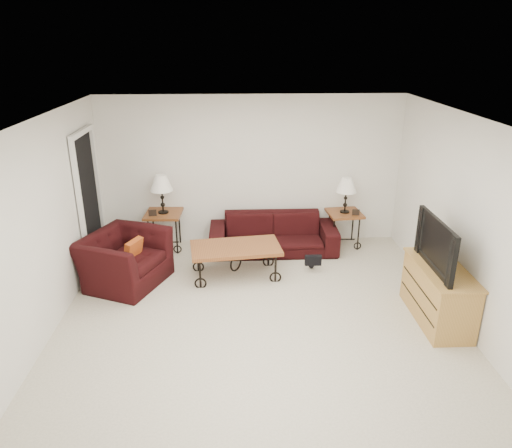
{
  "coord_description": "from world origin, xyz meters",
  "views": [
    {
      "loc": [
        -0.26,
        -5.24,
        3.33
      ],
      "look_at": [
        0.0,
        0.7,
        1.0
      ],
      "focal_mm": 33.51,
      "sensor_mm": 36.0,
      "label": 1
    }
  ],
  "objects": [
    {
      "name": "wall_back",
      "position": [
        0.0,
        2.5,
        1.25
      ],
      "size": [
        5.0,
        0.02,
        2.5
      ],
      "primitive_type": "cube",
      "color": "silver",
      "rests_on": "ground"
    },
    {
      "name": "lamp_right",
      "position": [
        1.55,
        2.2,
        0.9
      ],
      "size": [
        0.37,
        0.37,
        0.6
      ],
      "primitive_type": null,
      "rotation": [
        0.0,
        0.0,
        0.1
      ],
      "color": "black",
      "rests_on": "side_table_right"
    },
    {
      "name": "armchair",
      "position": [
        -1.88,
        1.0,
        0.37
      ],
      "size": [
        1.36,
        1.44,
        0.74
      ],
      "primitive_type": "imported",
      "rotation": [
        0.0,
        0.0,
        1.16
      ],
      "color": "black",
      "rests_on": "ground"
    },
    {
      "name": "wall_right",
      "position": [
        2.5,
        0.0,
        1.25
      ],
      "size": [
        0.02,
        5.0,
        2.5
      ],
      "primitive_type": "cube",
      "color": "silver",
      "rests_on": "ground"
    },
    {
      "name": "coffee_table",
      "position": [
        -0.28,
        1.13,
        0.24
      ],
      "size": [
        1.37,
        0.86,
        0.49
      ],
      "primitive_type": "cube",
      "rotation": [
        0.0,
        0.0,
        0.13
      ],
      "color": "brown",
      "rests_on": "ground"
    },
    {
      "name": "doorway",
      "position": [
        -2.47,
        1.65,
        1.02
      ],
      "size": [
        0.08,
        0.94,
        2.04
      ],
      "primitive_type": "cube",
      "color": "black",
      "rests_on": "ground"
    },
    {
      "name": "photo_frame_right",
      "position": [
        1.7,
        2.05,
        0.65
      ],
      "size": [
        0.12,
        0.03,
        0.1
      ],
      "primitive_type": "cube",
      "rotation": [
        0.0,
        0.0,
        -0.11
      ],
      "color": "black",
      "rests_on": "side_table_right"
    },
    {
      "name": "wall_front",
      "position": [
        0.0,
        -2.5,
        1.25
      ],
      "size": [
        5.0,
        0.02,
        2.5
      ],
      "primitive_type": "cube",
      "color": "silver",
      "rests_on": "ground"
    },
    {
      "name": "photo_frame_left",
      "position": [
        -1.61,
        2.05,
        0.69
      ],
      "size": [
        0.13,
        0.03,
        0.11
      ],
      "primitive_type": "cube",
      "rotation": [
        0.0,
        0.0,
        0.13
      ],
      "color": "black",
      "rests_on": "side_table_left"
    },
    {
      "name": "lamp_left",
      "position": [
        -1.46,
        2.2,
        0.96
      ],
      "size": [
        0.38,
        0.38,
        0.64
      ],
      "primitive_type": null,
      "rotation": [
        0.0,
        0.0,
        -0.05
      ],
      "color": "black",
      "rests_on": "side_table_left"
    },
    {
      "name": "ceiling",
      "position": [
        0.0,
        0.0,
        2.5
      ],
      "size": [
        5.0,
        5.0,
        0.0
      ],
      "primitive_type": "plane",
      "color": "white",
      "rests_on": "wall_back"
    },
    {
      "name": "backpack",
      "position": [
        0.88,
        1.33,
        0.25
      ],
      "size": [
        0.45,
        0.38,
        0.49
      ],
      "primitive_type": "ellipsoid",
      "rotation": [
        0.0,
        0.0,
        0.27
      ],
      "color": "black",
      "rests_on": "ground"
    },
    {
      "name": "television",
      "position": [
        2.21,
        -0.15,
        1.03
      ],
      "size": [
        0.14,
        1.08,
        0.62
      ],
      "primitive_type": "imported",
      "rotation": [
        0.0,
        0.0,
        -1.57
      ],
      "color": "black",
      "rests_on": "tv_stand"
    },
    {
      "name": "ground",
      "position": [
        0.0,
        0.0,
        0.0
      ],
      "size": [
        5.0,
        5.0,
        0.0
      ],
      "primitive_type": "plane",
      "color": "beige",
      "rests_on": "ground"
    },
    {
      "name": "throw_pillow",
      "position": [
        -1.72,
        0.95,
        0.52
      ],
      "size": [
        0.21,
        0.34,
        0.33
      ],
      "primitive_type": "cube",
      "rotation": [
        0.0,
        0.0,
        1.16
      ],
      "color": "#AF3916",
      "rests_on": "armchair"
    },
    {
      "name": "side_table_right",
      "position": [
        1.55,
        2.2,
        0.3
      ],
      "size": [
        0.6,
        0.6,
        0.6
      ],
      "primitive_type": "cube",
      "rotation": [
        0.0,
        0.0,
        0.1
      ],
      "color": "brown",
      "rests_on": "ground"
    },
    {
      "name": "side_table_left",
      "position": [
        -1.46,
        2.2,
        0.32
      ],
      "size": [
        0.61,
        0.61,
        0.64
      ],
      "primitive_type": "cube",
      "rotation": [
        0.0,
        0.0,
        -0.05
      ],
      "color": "brown",
      "rests_on": "ground"
    },
    {
      "name": "tv_stand",
      "position": [
        2.23,
        -0.15,
        0.36
      ],
      "size": [
        0.5,
        1.2,
        0.72
      ],
      "primitive_type": "cube",
      "color": "tan",
      "rests_on": "ground"
    },
    {
      "name": "wall_left",
      "position": [
        -2.5,
        0.0,
        1.25
      ],
      "size": [
        0.02,
        5.0,
        2.5
      ],
      "primitive_type": "cube",
      "color": "silver",
      "rests_on": "ground"
    },
    {
      "name": "sofa",
      "position": [
        0.34,
        2.02,
        0.3
      ],
      "size": [
        2.09,
        0.82,
        0.61
      ],
      "primitive_type": "imported",
      "color": "black",
      "rests_on": "ground"
    }
  ]
}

